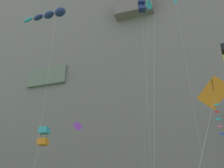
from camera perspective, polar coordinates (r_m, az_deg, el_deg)
cliff_face at (r=80.93m, az=7.98°, el=4.34°), size 180.00×31.71×84.22m
kite_diamond_near_cliff at (r=53.31m, az=-8.04°, el=-10.07°), size 3.77×3.88×17.64m
kite_box_high_left at (r=30.89m, az=-15.69°, el=-11.67°), size 2.28×3.07×10.11m
kite_diamond_high_right at (r=45.42m, az=8.64°, el=17.10°), size 3.21×2.99×34.69m
kite_diamond_low_right at (r=17.73m, az=22.70°, el=-2.34°), size 4.08×6.37×9.87m
kite_box_low_left at (r=42.85m, az=6.94°, el=17.70°), size 1.45×6.19×32.51m
kite_windsock_upper_mid at (r=29.14m, az=-14.31°, el=15.42°), size 6.16×3.13×21.64m
kite_delta_far_left at (r=38.65m, az=14.04°, el=17.35°), size 1.83×3.32×28.72m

